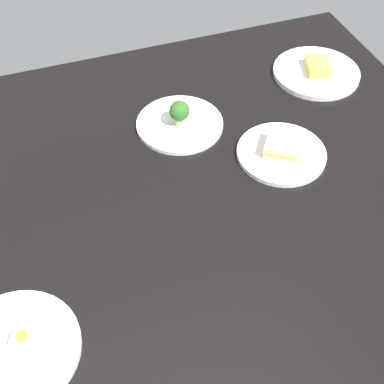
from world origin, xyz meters
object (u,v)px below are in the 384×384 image
(plate_broccoli, at_px, (180,121))
(plate_cheese, at_px, (316,71))
(plate_eggs, at_px, (13,349))
(plate_sandwich, at_px, (282,152))

(plate_broccoli, xyz_separation_m, plate_cheese, (-0.41, -0.07, -0.01))
(plate_eggs, relative_size, plate_broccoli, 1.08)
(plate_eggs, height_order, plate_broccoli, plate_broccoli)
(plate_broccoli, relative_size, plate_sandwich, 1.03)
(plate_sandwich, distance_m, plate_cheese, 0.33)
(plate_eggs, distance_m, plate_cheese, 1.00)
(plate_sandwich, xyz_separation_m, plate_cheese, (-0.22, -0.25, -0.00))
(plate_cheese, bearing_deg, plate_broccoli, 10.47)
(plate_broccoli, bearing_deg, plate_cheese, -169.53)
(plate_eggs, distance_m, plate_sandwich, 0.69)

